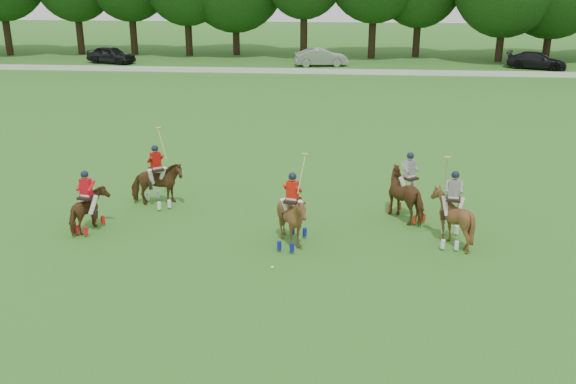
# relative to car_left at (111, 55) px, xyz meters

# --- Properties ---
(ground) EXTENTS (180.00, 180.00, 0.00)m
(ground) POSITION_rel_car_left_xyz_m (17.60, -42.50, -0.79)
(ground) COLOR #276E1F
(ground) RESTS_ON ground
(boundary_rail) EXTENTS (120.00, 0.10, 0.44)m
(boundary_rail) POSITION_rel_car_left_xyz_m (17.60, -4.50, -0.57)
(boundary_rail) COLOR white
(boundary_rail) RESTS_ON ground
(car_left) EXTENTS (4.98, 3.13, 1.58)m
(car_left) POSITION_rel_car_left_xyz_m (0.00, 0.00, 0.00)
(car_left) COLOR black
(car_left) RESTS_ON ground
(car_mid) EXTENTS (4.93, 2.40, 1.56)m
(car_mid) POSITION_rel_car_left_xyz_m (19.49, 0.00, -0.01)
(car_mid) COLOR #9A999E
(car_mid) RESTS_ON ground
(car_right) EXTENTS (5.43, 3.65, 1.46)m
(car_right) POSITION_rel_car_left_xyz_m (38.47, 0.00, -0.06)
(car_right) COLOR black
(car_right) RESTS_ON ground
(polo_red_a) EXTENTS (1.11, 1.82, 2.16)m
(polo_red_a) POSITION_rel_car_left_xyz_m (13.11, -38.93, -0.02)
(polo_red_a) COLOR #4F2E15
(polo_red_a) RESTS_ON ground
(polo_red_b) EXTENTS (2.17, 2.11, 2.90)m
(polo_red_b) POSITION_rel_car_left_xyz_m (14.77, -36.30, 0.06)
(polo_red_b) COLOR #4F2E15
(polo_red_b) RESTS_ON ground
(polo_red_c) EXTENTS (1.80, 1.93, 3.01)m
(polo_red_c) POSITION_rel_car_left_xyz_m (20.14, -39.51, 0.12)
(polo_red_c) COLOR #4F2E15
(polo_red_c) RESTS_ON ground
(polo_stripe_a) EXTENTS (2.03, 2.27, 2.47)m
(polo_stripe_a) POSITION_rel_car_left_xyz_m (24.05, -36.83, 0.12)
(polo_stripe_a) COLOR #4F2E15
(polo_stripe_a) RESTS_ON ground
(polo_stripe_b) EXTENTS (1.67, 1.82, 3.02)m
(polo_stripe_b) POSITION_rel_car_left_xyz_m (25.28, -38.90, 0.12)
(polo_stripe_b) COLOR #4F2E15
(polo_stripe_b) RESTS_ON ground
(polo_ball) EXTENTS (0.09, 0.09, 0.09)m
(polo_ball) POSITION_rel_car_left_xyz_m (19.68, -41.30, -0.74)
(polo_ball) COLOR white
(polo_ball) RESTS_ON ground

